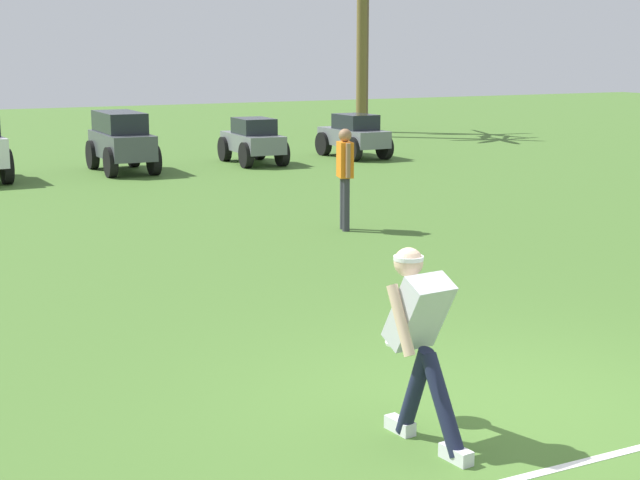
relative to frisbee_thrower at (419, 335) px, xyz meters
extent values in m
plane|color=#466E2B|center=(1.00, 0.26, -0.79)|extent=(80.00, 80.00, 0.00)
cube|color=white|center=(1.00, -0.83, -0.79)|extent=(22.99, 0.21, 0.01)
cylinder|color=#191E38|center=(0.00, 0.04, -0.43)|extent=(0.15, 0.37, 0.72)
cube|color=silver|center=(-0.02, 0.20, -0.74)|extent=(0.13, 0.27, 0.10)
cylinder|color=#191E38|center=(0.03, -0.27, -0.43)|extent=(0.16, 0.45, 0.69)
cube|color=silver|center=(0.04, -0.42, -0.74)|extent=(0.13, 0.27, 0.10)
cube|color=silver|center=(0.00, 0.01, 0.17)|extent=(0.38, 0.47, 0.57)
sphere|color=beige|center=(-0.02, 0.14, 0.50)|extent=(0.23, 0.23, 0.21)
cylinder|color=white|center=(-0.02, 0.14, 0.53)|extent=(0.24, 0.24, 0.03)
cylinder|color=beige|center=(0.15, 0.31, 0.03)|extent=(0.14, 0.58, 0.27)
cylinder|color=beige|center=(-0.19, -0.06, 0.15)|extent=(0.11, 0.29, 0.49)
cylinder|color=white|center=(0.15, 0.46, -0.17)|extent=(0.37, 0.37, 0.10)
cylinder|color=#33333D|center=(3.46, 7.37, -0.38)|extent=(0.14, 0.14, 0.82)
cylinder|color=#33333D|center=(3.51, 7.54, -0.38)|extent=(0.14, 0.14, 0.82)
cube|color=orange|center=(3.48, 7.46, 0.30)|extent=(0.29, 0.38, 0.54)
cylinder|color=#936B4C|center=(3.42, 7.25, 0.31)|extent=(0.09, 0.09, 0.52)
cylinder|color=#936B4C|center=(3.54, 7.66, 0.31)|extent=(0.09, 0.09, 0.52)
sphere|color=#936B4C|center=(3.48, 7.46, 0.67)|extent=(0.25, 0.25, 0.20)
cylinder|color=black|center=(-0.23, 15.14, -0.43)|extent=(0.20, 0.72, 0.72)
cube|color=#474C51|center=(2.44, 15.99, -0.18)|extent=(1.01, 2.42, 0.55)
cube|color=#1E232B|center=(2.45, 16.14, 0.32)|extent=(0.88, 1.82, 0.46)
cylinder|color=black|center=(1.98, 16.84, -0.46)|extent=(0.19, 0.66, 0.66)
cylinder|color=black|center=(2.94, 16.81, -0.46)|extent=(0.19, 0.66, 0.66)
cylinder|color=black|center=(1.95, 15.16, -0.46)|extent=(0.19, 0.66, 0.66)
cylinder|color=black|center=(2.91, 15.14, -0.46)|extent=(0.19, 0.66, 0.66)
cube|color=slate|center=(5.69, 16.12, -0.28)|extent=(1.02, 2.24, 0.42)
cube|color=#1E232B|center=(5.68, 16.02, 0.12)|extent=(0.85, 1.14, 0.38)
cylinder|color=black|center=(5.28, 16.91, -0.49)|extent=(0.21, 0.61, 0.60)
cylinder|color=black|center=(6.18, 16.86, -0.49)|extent=(0.21, 0.61, 0.60)
cylinder|color=black|center=(5.20, 15.37, -0.49)|extent=(0.21, 0.61, 0.60)
cylinder|color=black|center=(6.10, 15.33, -0.49)|extent=(0.21, 0.61, 0.60)
cube|color=slate|center=(8.51, 16.19, -0.28)|extent=(0.95, 2.22, 0.42)
cube|color=#1E232B|center=(8.51, 16.09, 0.12)|extent=(0.82, 1.12, 0.38)
cylinder|color=black|center=(8.04, 16.95, -0.49)|extent=(0.19, 0.60, 0.60)
cylinder|color=black|center=(8.94, 16.97, -0.49)|extent=(0.19, 0.60, 0.60)
cylinder|color=black|center=(8.08, 15.41, -0.49)|extent=(0.19, 0.60, 0.60)
cylinder|color=black|center=(8.98, 15.43, -0.49)|extent=(0.19, 0.60, 0.60)
cylinder|color=brown|center=(11.62, 21.27, 2.02)|extent=(0.31, 0.31, 5.62)
cylinder|color=brown|center=(12.48, 22.73, 1.93)|extent=(0.40, 0.40, 5.43)
camera|label=1|loc=(-3.65, -5.56, 2.00)|focal=55.00mm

